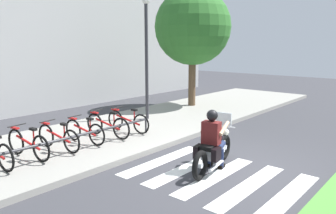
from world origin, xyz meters
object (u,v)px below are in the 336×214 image
at_px(bicycle_2, 58,137).
at_px(tree_near_rack, 193,27).
at_px(rider, 213,136).
at_px(bicycle_4, 108,125).
at_px(street_lamp, 146,49).
at_px(bicycle_3, 85,131).
at_px(bike_rack, 84,135).
at_px(bicycle_5, 128,121).
at_px(motorcycle, 214,150).
at_px(bicycle_1, 28,144).

xyz_separation_m(bicycle_2, tree_near_rack, (7.58, 1.23, 3.14)).
distance_m(rider, bicycle_4, 3.66).
xyz_separation_m(rider, bicycle_4, (-0.10, 3.64, -0.32)).
height_order(bicycle_4, tree_near_rack, tree_near_rack).
bearing_deg(tree_near_rack, bicycle_4, -168.30).
height_order(rider, bicycle_4, rider).
xyz_separation_m(street_lamp, tree_near_rack, (3.36, 0.40, 0.89)).
bearing_deg(bicycle_3, bicycle_4, -0.01).
height_order(rider, bike_rack, rider).
height_order(bicycle_4, street_lamp, street_lamp).
xyz_separation_m(bicycle_3, bicycle_4, (0.83, -0.00, 0.02)).
bearing_deg(bicycle_5, rider, -101.24).
height_order(bicycle_3, bicycle_4, bicycle_4).
distance_m(bicycle_3, street_lamp, 4.16).
xyz_separation_m(motorcycle, bicycle_2, (-1.83, 3.63, 0.03)).
xyz_separation_m(motorcycle, tree_near_rack, (5.75, 4.86, 3.17)).
bearing_deg(bike_rack, motorcycle, -65.28).
height_order(bicycle_1, bicycle_3, bicycle_1).
distance_m(bicycle_1, bicycle_3, 1.65).
relative_size(bicycle_4, street_lamp, 0.38).
distance_m(bicycle_2, tree_near_rack, 8.30).
height_order(rider, bicycle_1, rider).
distance_m(motorcycle, bicycle_3, 3.77).
distance_m(bicycle_2, bike_rack, 0.70).
height_order(bicycle_5, bike_rack, bicycle_5).
xyz_separation_m(rider, bike_rack, (-1.34, 3.09, -0.26)).
distance_m(motorcycle, bicycle_5, 3.69).
bearing_deg(motorcycle, rider, -171.94).
relative_size(bicycle_1, street_lamp, 0.37).
relative_size(bike_rack, street_lamp, 1.04).
distance_m(rider, tree_near_rack, 8.10).
distance_m(bicycle_2, bicycle_4, 1.65).
relative_size(bicycle_2, street_lamp, 0.36).
bearing_deg(rider, bicycle_2, 115.71).
bearing_deg(tree_near_rack, bicycle_3, -169.70).
height_order(bicycle_1, tree_near_rack, tree_near_rack).
bearing_deg(street_lamp, tree_near_rack, 6.80).
height_order(bicycle_1, bicycle_4, same).
relative_size(bike_rack, tree_near_rack, 0.89).
bearing_deg(bicycle_1, bike_rack, -24.06).
bearing_deg(street_lamp, bicycle_1, -170.70).
relative_size(bicycle_3, street_lamp, 0.35).
xyz_separation_m(bicycle_4, street_lamp, (2.57, 0.83, 2.24)).
bearing_deg(street_lamp, bike_rack, -160.09).
relative_size(motorcycle, rider, 1.48).
distance_m(bike_rack, street_lamp, 4.60).
bearing_deg(bicycle_2, rider, -64.29).
height_order(bicycle_3, street_lamp, street_lamp).
bearing_deg(tree_near_rack, bicycle_5, -166.48).
xyz_separation_m(rider, tree_near_rack, (5.83, 4.87, 2.80)).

